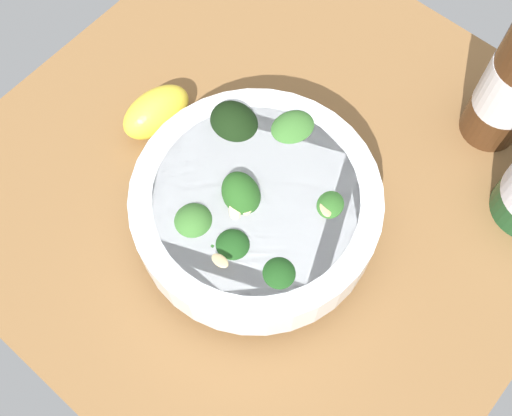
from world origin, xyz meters
TOP-DOWN VIEW (x-y plane):
  - ground_plane at (0.00, 0.00)cm, footprint 56.11×56.11cm
  - bowl_of_broccoli at (1.71, -4.98)cm, footprint 22.16×22.16cm
  - lemon_wedge at (-13.10, -2.91)cm, footprint 5.45×8.06cm

SIDE VIEW (x-z plane):
  - ground_plane at x=0.00cm, z-range -4.59..0.00cm
  - lemon_wedge at x=-13.10cm, z-range 0.00..4.56cm
  - bowl_of_broccoli at x=1.71cm, z-range -0.38..8.97cm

